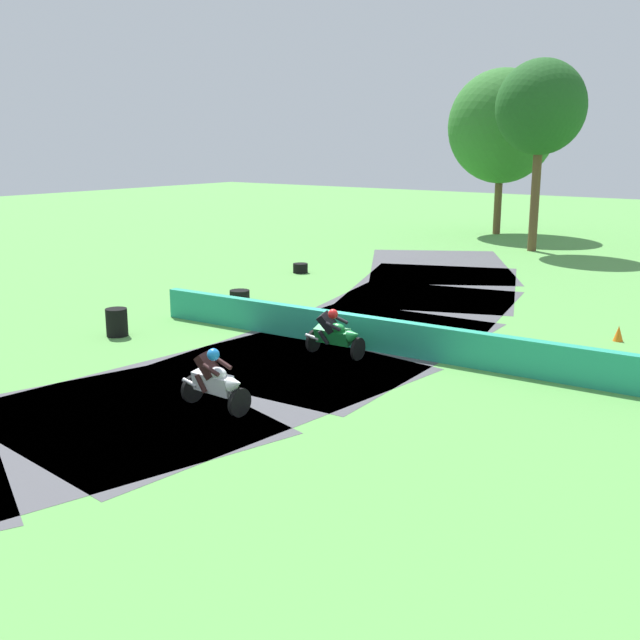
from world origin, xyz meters
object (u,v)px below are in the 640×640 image
Objects in this scene: traffic_cone at (618,334)px; tire_stack_far at (300,268)px; tire_stack_mid_b at (240,296)px; motorcycle_lead_white at (215,381)px; motorcycle_chase_green at (335,334)px; tire_stack_mid_a at (117,322)px.

tire_stack_far is at bearing 165.66° from traffic_cone.
traffic_cone reaches higher than tire_stack_mid_b.
motorcycle_lead_white reaches higher than tire_stack_far.
motorcycle_chase_green is 8.15m from traffic_cone.
tire_stack_mid_a is (-6.64, 2.81, -0.26)m from motorcycle_lead_white.
tire_stack_mid_a is (-6.32, -1.92, -0.23)m from motorcycle_chase_green.
traffic_cone is (5.47, 6.02, -0.41)m from motorcycle_chase_green.
motorcycle_chase_green is 2.10× the size of tire_stack_mid_a.
tire_stack_mid_a is at bearing -146.02° from traffic_cone.
traffic_cone is at bearing -14.34° from tire_stack_far.
motorcycle_chase_green reaches higher than tire_stack_far.
tire_stack_mid_a is at bearing -163.07° from motorcycle_chase_green.
tire_stack_mid_b is 6.21m from tire_stack_far.
traffic_cone is at bearing 64.43° from motorcycle_lead_white.
motorcycle_chase_green reaches higher than tire_stack_mid_a.
motorcycle_lead_white is 10.99m from tire_stack_mid_b.
tire_stack_mid_a reaches higher than tire_stack_far.
motorcycle_chase_green is at bearing 93.89° from motorcycle_lead_white.
motorcycle_chase_green is 2.69× the size of tire_stack_far.
tire_stack_far is 1.42× the size of traffic_cone.
motorcycle_lead_white is 11.93m from traffic_cone.
traffic_cone is at bearing 33.98° from tire_stack_mid_a.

